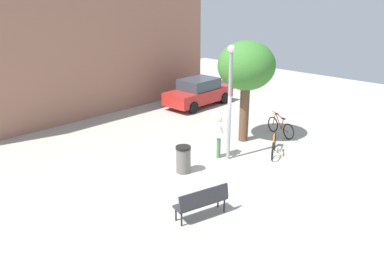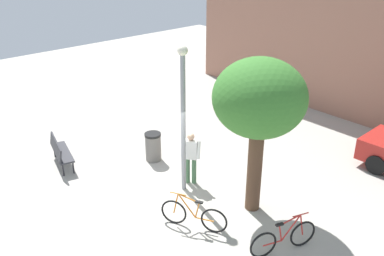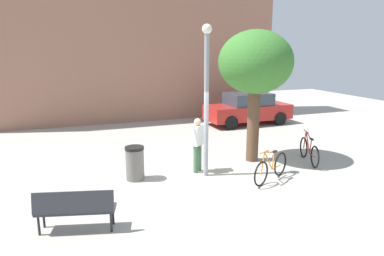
# 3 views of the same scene
# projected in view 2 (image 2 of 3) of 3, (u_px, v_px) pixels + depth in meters

# --- Properties ---
(ground_plane) EXTENTS (36.00, 36.00, 0.00)m
(ground_plane) POSITION_uv_depth(u_px,v_px,m) (162.00, 192.00, 12.58)
(ground_plane) COLOR #A8A399
(building_facade) EXTENTS (15.28, 2.00, 7.91)m
(building_facade) POSITION_uv_depth(u_px,v_px,m) (356.00, 17.00, 16.95)
(building_facade) COLOR #9E6B56
(building_facade) RESTS_ON ground_plane
(lamppost) EXTENTS (0.28, 0.28, 4.35)m
(lamppost) POSITION_uv_depth(u_px,v_px,m) (183.00, 111.00, 11.72)
(lamppost) COLOR gray
(lamppost) RESTS_ON ground_plane
(person_by_lamppost) EXTENTS (0.61, 0.53, 1.67)m
(person_by_lamppost) POSITION_uv_depth(u_px,v_px,m) (191.00, 155.00, 12.68)
(person_by_lamppost) COLOR #47704C
(person_by_lamppost) RESTS_ON ground_plane
(park_bench) EXTENTS (1.67, 0.86, 0.92)m
(park_bench) POSITION_uv_depth(u_px,v_px,m) (60.00, 151.00, 13.83)
(park_bench) COLOR #2D2D33
(park_bench) RESTS_ON ground_plane
(plaza_tree) EXTENTS (2.38, 2.38, 4.29)m
(plaza_tree) POSITION_uv_depth(u_px,v_px,m) (259.00, 100.00, 10.54)
(plaza_tree) COLOR brown
(plaza_tree) RESTS_ON ground_plane
(bicycle_red) EXTENTS (0.65, 1.72, 0.97)m
(bicycle_red) POSITION_uv_depth(u_px,v_px,m) (284.00, 238.00, 10.10)
(bicycle_red) COLOR black
(bicycle_red) RESTS_ON ground_plane
(bicycle_orange) EXTENTS (1.62, 0.90, 0.97)m
(bicycle_orange) POSITION_uv_depth(u_px,v_px,m) (193.00, 215.00, 10.92)
(bicycle_orange) COLOR black
(bicycle_orange) RESTS_ON ground_plane
(trash_bin) EXTENTS (0.55, 0.55, 0.98)m
(trash_bin) POSITION_uv_depth(u_px,v_px,m) (153.00, 147.00, 14.19)
(trash_bin) COLOR #66605B
(trash_bin) RESTS_ON ground_plane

